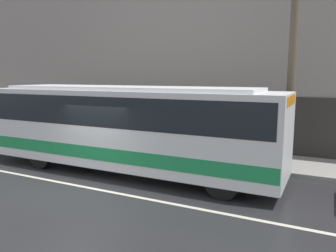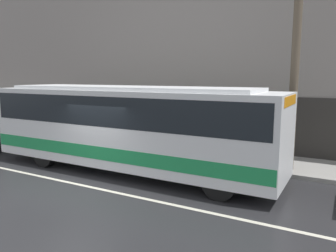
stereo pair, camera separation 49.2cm
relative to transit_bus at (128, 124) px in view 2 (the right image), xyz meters
name	(u,v)px [view 2 (the right image)]	position (x,y,z in m)	size (l,w,h in m)	color
ground_plane	(81,185)	(-0.37, -2.07, -1.75)	(60.00, 60.00, 0.00)	#262628
sidewalk	(164,150)	(-0.37, 3.34, -1.68)	(60.00, 2.81, 0.15)	gray
building_facade	(180,43)	(-0.37, 4.88, 3.29)	(60.00, 0.35, 10.45)	gray
lane_stripe	(81,185)	(-0.37, -2.07, -1.75)	(54.00, 0.14, 0.01)	beige
transit_bus	(128,124)	(0.00, 0.00, 0.00)	(11.13, 2.57, 3.11)	white
utility_pole_near	(295,64)	(5.25, 2.58, 2.13)	(0.29, 0.29, 7.47)	brown
pedestrian_waiting	(100,128)	(-3.58, 2.65, -0.79)	(0.36, 0.36, 1.74)	navy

